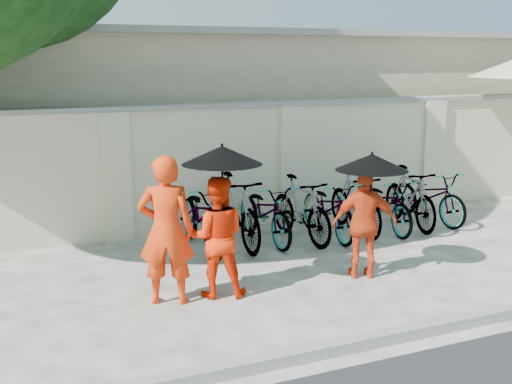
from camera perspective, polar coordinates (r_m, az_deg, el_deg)
name	(u,v)px	position (r m, az deg, el deg)	size (l,w,h in m)	color
ground	(256,296)	(7.79, 0.00, -9.25)	(80.00, 80.00, 0.00)	silver
kerb	(327,350)	(6.38, 6.34, -13.75)	(40.00, 0.16, 0.12)	gray
compound_wall	(234,167)	(10.76, -1.98, 2.21)	(20.00, 0.30, 2.00)	beige
building_behind	(212,112)	(14.56, -3.91, 7.12)	(14.00, 6.00, 3.20)	beige
monk_left	(166,230)	(7.40, -8.01, -3.39)	(0.64, 0.42, 1.75)	red
monk_center	(217,237)	(7.61, -3.52, -3.99)	(0.71, 0.55, 1.46)	#F12906
parasol_center	(222,155)	(7.35, -3.03, 3.29)	(0.93, 0.93, 1.00)	black
monk_right	(365,224)	(8.35, 9.63, -2.80)	(0.84, 0.35, 1.43)	red
parasol_right	(372,162)	(8.13, 10.26, 2.62)	(0.92, 0.92, 0.82)	black
bike_0	(202,216)	(9.51, -4.80, -2.17)	(0.67, 1.92, 1.01)	gray
bike_1	(236,211)	(9.63, -1.81, -1.69)	(0.51, 1.82, 1.10)	gray
bike_2	(265,212)	(9.90, 0.83, -1.79)	(0.62, 1.77, 0.93)	gray
bike_3	(301,209)	(9.95, 4.01, -1.53)	(0.47, 1.68, 1.01)	gray
bike_4	(329,208)	(10.23, 6.47, -1.45)	(0.61, 1.75, 0.92)	gray
bike_5	(355,203)	(10.51, 8.82, -0.93)	(0.47, 1.67, 1.00)	gray
bike_6	(385,204)	(10.74, 11.36, -1.07)	(0.59, 1.68, 0.88)	gray
bike_7	(410,197)	(11.04, 13.52, -0.47)	(0.48, 1.69, 1.01)	gray
bike_8	(429,196)	(11.49, 15.09, -0.33)	(0.61, 1.74, 0.91)	gray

